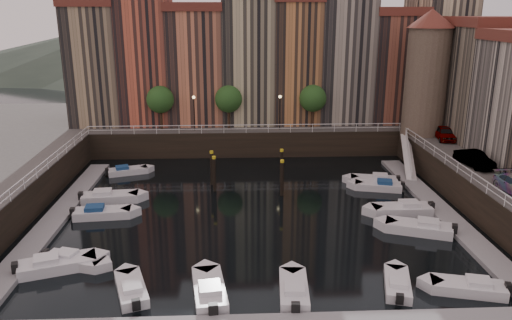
{
  "coord_description": "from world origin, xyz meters",
  "views": [
    {
      "loc": [
        -1.42,
        -40.17,
        16.56
      ],
      "look_at": [
        0.6,
        4.0,
        3.31
      ],
      "focal_mm": 35.0,
      "sensor_mm": 36.0,
      "label": 1
    }
  ],
  "objects_px": {
    "car_b": "(474,160)",
    "corner_tower": "(427,71)",
    "mooring_pilings": "(247,172)",
    "boat_left_2": "(101,213)",
    "gangway": "(408,154)",
    "car_a": "(445,134)",
    "boat_left_0": "(72,260)",
    "boat_left_1": "(56,265)"
  },
  "relations": [
    {
      "from": "boat_left_2",
      "to": "car_b",
      "type": "height_order",
      "value": "car_b"
    },
    {
      "from": "boat_left_0",
      "to": "boat_left_2",
      "type": "relative_size",
      "value": 0.92
    },
    {
      "from": "boat_left_0",
      "to": "boat_left_1",
      "type": "xyz_separation_m",
      "value": [
        -0.91,
        -0.64,
        0.06
      ]
    },
    {
      "from": "car_b",
      "to": "car_a",
      "type": "bearing_deg",
      "value": 71.07
    },
    {
      "from": "boat_left_2",
      "to": "car_a",
      "type": "bearing_deg",
      "value": 14.78
    },
    {
      "from": "mooring_pilings",
      "to": "corner_tower",
      "type": "bearing_deg",
      "value": 24.01
    },
    {
      "from": "corner_tower",
      "to": "boat_left_2",
      "type": "bearing_deg",
      "value": -154.54
    },
    {
      "from": "boat_left_0",
      "to": "car_a",
      "type": "xyz_separation_m",
      "value": [
        33.93,
        20.71,
        3.38
      ]
    },
    {
      "from": "boat_left_2",
      "to": "gangway",
      "type": "bearing_deg",
      "value": 15.02
    },
    {
      "from": "gangway",
      "to": "car_b",
      "type": "relative_size",
      "value": 1.93
    },
    {
      "from": "mooring_pilings",
      "to": "boat_left_0",
      "type": "relative_size",
      "value": 1.58
    },
    {
      "from": "car_a",
      "to": "car_b",
      "type": "relative_size",
      "value": 0.99
    },
    {
      "from": "boat_left_1",
      "to": "car_b",
      "type": "distance_m",
      "value": 35.66
    },
    {
      "from": "corner_tower",
      "to": "boat_left_0",
      "type": "distance_m",
      "value": 41.42
    },
    {
      "from": "boat_left_1",
      "to": "boat_left_0",
      "type": "bearing_deg",
      "value": 16.64
    },
    {
      "from": "boat_left_2",
      "to": "car_b",
      "type": "relative_size",
      "value": 1.16
    },
    {
      "from": "boat_left_1",
      "to": "boat_left_2",
      "type": "xyz_separation_m",
      "value": [
        0.78,
        8.88,
        -0.02
      ]
    },
    {
      "from": "mooring_pilings",
      "to": "boat_left_0",
      "type": "bearing_deg",
      "value": -129.78
    },
    {
      "from": "mooring_pilings",
      "to": "boat_left_1",
      "type": "height_order",
      "value": "mooring_pilings"
    },
    {
      "from": "corner_tower",
      "to": "boat_left_1",
      "type": "relative_size",
      "value": 2.6
    },
    {
      "from": "boat_left_2",
      "to": "car_b",
      "type": "xyz_separation_m",
      "value": [
        32.75,
        2.79,
        3.33
      ]
    },
    {
      "from": "mooring_pilings",
      "to": "boat_left_1",
      "type": "bearing_deg",
      "value": -130.58
    },
    {
      "from": "boat_left_2",
      "to": "car_b",
      "type": "bearing_deg",
      "value": -0.46
    },
    {
      "from": "boat_left_1",
      "to": "corner_tower",
      "type": "bearing_deg",
      "value": 17.37
    },
    {
      "from": "mooring_pilings",
      "to": "car_a",
      "type": "distance_m",
      "value": 22.54
    },
    {
      "from": "corner_tower",
      "to": "boat_left_0",
      "type": "bearing_deg",
      "value": -143.81
    },
    {
      "from": "gangway",
      "to": "mooring_pilings",
      "type": "relative_size",
      "value": 1.15
    },
    {
      "from": "gangway",
      "to": "car_b",
      "type": "height_order",
      "value": "car_b"
    },
    {
      "from": "mooring_pilings",
      "to": "boat_left_2",
      "type": "bearing_deg",
      "value": -152.26
    },
    {
      "from": "boat_left_0",
      "to": "car_a",
      "type": "height_order",
      "value": "car_a"
    },
    {
      "from": "corner_tower",
      "to": "boat_left_0",
      "type": "height_order",
      "value": "corner_tower"
    },
    {
      "from": "corner_tower",
      "to": "car_b",
      "type": "relative_size",
      "value": 3.21
    },
    {
      "from": "boat_left_2",
      "to": "car_a",
      "type": "relative_size",
      "value": 1.17
    },
    {
      "from": "corner_tower",
      "to": "boat_left_2",
      "type": "relative_size",
      "value": 2.77
    },
    {
      "from": "gangway",
      "to": "boat_left_0",
      "type": "height_order",
      "value": "gangway"
    },
    {
      "from": "car_a",
      "to": "car_b",
      "type": "xyz_separation_m",
      "value": [
        -1.3,
        -9.68,
        -0.02
      ]
    },
    {
      "from": "car_b",
      "to": "corner_tower",
      "type": "bearing_deg",
      "value": 79.46
    },
    {
      "from": "gangway",
      "to": "mooring_pilings",
      "type": "bearing_deg",
      "value": -165.44
    },
    {
      "from": "corner_tower",
      "to": "boat_left_2",
      "type": "distance_m",
      "value": 37.41
    },
    {
      "from": "gangway",
      "to": "car_b",
      "type": "bearing_deg",
      "value": -69.58
    },
    {
      "from": "mooring_pilings",
      "to": "car_b",
      "type": "bearing_deg",
      "value": -10.41
    },
    {
      "from": "car_b",
      "to": "boat_left_1",
      "type": "bearing_deg",
      "value": -172.07
    }
  ]
}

